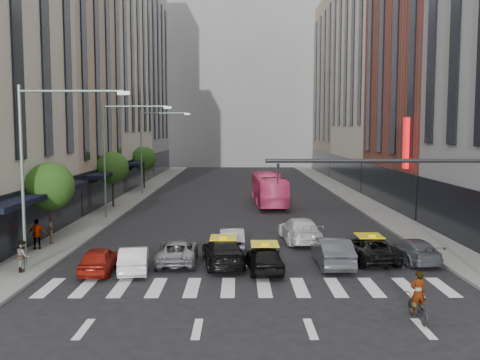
{
  "coord_description": "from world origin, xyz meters",
  "views": [
    {
      "loc": [
        -0.57,
        -21.76,
        6.97
      ],
      "look_at": [
        -0.43,
        10.32,
        4.0
      ],
      "focal_mm": 40.0,
      "sensor_mm": 36.0,
      "label": 1
    }
  ],
  "objects_px": {
    "streetlamp_near": "(41,153)",
    "pedestrian_far": "(37,234)",
    "streetlamp_far": "(150,141)",
    "car_white_front": "(134,259)",
    "pedestrian_near": "(23,256)",
    "car_red": "(99,260)",
    "motorcycle": "(418,308)",
    "bus": "(269,189)",
    "streetlamp_mid": "(116,144)",
    "taxi_left": "(223,252)",
    "taxi_center": "(265,258)"
  },
  "relations": [
    {
      "from": "taxi_left",
      "to": "pedestrian_near",
      "type": "distance_m",
      "value": 9.85
    },
    {
      "from": "car_red",
      "to": "taxi_center",
      "type": "bearing_deg",
      "value": 178.54
    },
    {
      "from": "streetlamp_far",
      "to": "car_white_front",
      "type": "relative_size",
      "value": 2.32
    },
    {
      "from": "motorcycle",
      "to": "pedestrian_far",
      "type": "distance_m",
      "value": 21.39
    },
    {
      "from": "taxi_center",
      "to": "pedestrian_far",
      "type": "height_order",
      "value": "pedestrian_far"
    },
    {
      "from": "streetlamp_near",
      "to": "motorcycle",
      "type": "height_order",
      "value": "streetlamp_near"
    },
    {
      "from": "taxi_left",
      "to": "pedestrian_far",
      "type": "distance_m",
      "value": 11.26
    },
    {
      "from": "car_white_front",
      "to": "pedestrian_far",
      "type": "bearing_deg",
      "value": -42.31
    },
    {
      "from": "motorcycle",
      "to": "pedestrian_near",
      "type": "distance_m",
      "value": 18.24
    },
    {
      "from": "bus",
      "to": "taxi_left",
      "type": "bearing_deg",
      "value": 78.16
    },
    {
      "from": "streetlamp_mid",
      "to": "bus",
      "type": "relative_size",
      "value": 0.85
    },
    {
      "from": "streetlamp_near",
      "to": "taxi_center",
      "type": "xyz_separation_m",
      "value": [
        10.8,
        0.15,
        -5.21
      ]
    },
    {
      "from": "pedestrian_far",
      "to": "taxi_center",
      "type": "bearing_deg",
      "value": 142.13
    },
    {
      "from": "taxi_left",
      "to": "taxi_center",
      "type": "distance_m",
      "value": 2.45
    },
    {
      "from": "streetlamp_mid",
      "to": "pedestrian_far",
      "type": "distance_m",
      "value": 12.58
    },
    {
      "from": "car_red",
      "to": "car_white_front",
      "type": "height_order",
      "value": "car_red"
    },
    {
      "from": "streetlamp_near",
      "to": "pedestrian_near",
      "type": "distance_m",
      "value": 5.09
    },
    {
      "from": "streetlamp_near",
      "to": "pedestrian_far",
      "type": "xyz_separation_m",
      "value": [
        -2.09,
        4.59,
        -4.88
      ]
    },
    {
      "from": "streetlamp_near",
      "to": "car_red",
      "type": "relative_size",
      "value": 2.37
    },
    {
      "from": "pedestrian_far",
      "to": "car_white_front",
      "type": "bearing_deg",
      "value": 126.71
    },
    {
      "from": "car_red",
      "to": "car_white_front",
      "type": "xyz_separation_m",
      "value": [
        1.69,
        0.15,
        -0.01
      ]
    },
    {
      "from": "car_white_front",
      "to": "bus",
      "type": "relative_size",
      "value": 0.36
    },
    {
      "from": "streetlamp_far",
      "to": "car_red",
      "type": "bearing_deg",
      "value": -85.27
    },
    {
      "from": "taxi_center",
      "to": "pedestrian_far",
      "type": "distance_m",
      "value": 13.63
    },
    {
      "from": "taxi_center",
      "to": "taxi_left",
      "type": "bearing_deg",
      "value": -37.22
    },
    {
      "from": "streetlamp_near",
      "to": "taxi_left",
      "type": "distance_m",
      "value": 10.26
    },
    {
      "from": "taxi_left",
      "to": "pedestrian_far",
      "type": "height_order",
      "value": "pedestrian_far"
    },
    {
      "from": "car_red",
      "to": "bus",
      "type": "bearing_deg",
      "value": -114.39
    },
    {
      "from": "car_white_front",
      "to": "taxi_left",
      "type": "height_order",
      "value": "taxi_left"
    },
    {
      "from": "streetlamp_mid",
      "to": "motorcycle",
      "type": "height_order",
      "value": "streetlamp_mid"
    },
    {
      "from": "car_red",
      "to": "motorcycle",
      "type": "bearing_deg",
      "value": 151.22
    },
    {
      "from": "streetlamp_far",
      "to": "taxi_left",
      "type": "relative_size",
      "value": 1.82
    },
    {
      "from": "car_white_front",
      "to": "taxi_center",
      "type": "relative_size",
      "value": 0.95
    },
    {
      "from": "streetlamp_mid",
      "to": "pedestrian_near",
      "type": "xyz_separation_m",
      "value": [
        -0.97,
        -16.24,
        -4.99
      ]
    },
    {
      "from": "streetlamp_far",
      "to": "pedestrian_near",
      "type": "xyz_separation_m",
      "value": [
        -0.97,
        -32.24,
        -4.99
      ]
    },
    {
      "from": "streetlamp_mid",
      "to": "motorcycle",
      "type": "distance_m",
      "value": 28.33
    },
    {
      "from": "bus",
      "to": "pedestrian_near",
      "type": "distance_m",
      "value": 27.66
    },
    {
      "from": "streetlamp_mid",
      "to": "taxi_center",
      "type": "height_order",
      "value": "streetlamp_mid"
    },
    {
      "from": "taxi_left",
      "to": "car_red",
      "type": "bearing_deg",
      "value": 5.82
    },
    {
      "from": "taxi_center",
      "to": "motorcycle",
      "type": "height_order",
      "value": "taxi_center"
    },
    {
      "from": "taxi_left",
      "to": "bus",
      "type": "bearing_deg",
      "value": -106.63
    },
    {
      "from": "pedestrian_near",
      "to": "taxi_center",
      "type": "bearing_deg",
      "value": -106.86
    },
    {
      "from": "streetlamp_far",
      "to": "taxi_center",
      "type": "height_order",
      "value": "streetlamp_far"
    },
    {
      "from": "car_red",
      "to": "motorcycle",
      "type": "height_order",
      "value": "car_red"
    },
    {
      "from": "car_white_front",
      "to": "taxi_center",
      "type": "height_order",
      "value": "taxi_center"
    },
    {
      "from": "car_red",
      "to": "taxi_left",
      "type": "height_order",
      "value": "taxi_left"
    },
    {
      "from": "streetlamp_mid",
      "to": "bus",
      "type": "distance_m",
      "value": 15.39
    },
    {
      "from": "streetlamp_near",
      "to": "pedestrian_near",
      "type": "height_order",
      "value": "streetlamp_near"
    },
    {
      "from": "taxi_left",
      "to": "streetlamp_near",
      "type": "bearing_deg",
      "value": 2.21
    },
    {
      "from": "pedestrian_near",
      "to": "streetlamp_near",
      "type": "bearing_deg",
      "value": -94.65
    }
  ]
}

